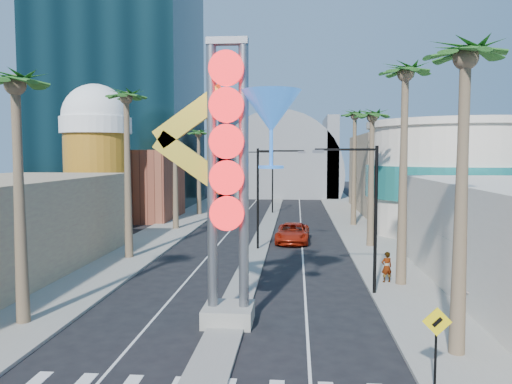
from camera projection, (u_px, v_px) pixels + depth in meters
name	position (u px, v px, depth m)	size (l,w,h in m)	color
ground	(218.00, 349.00, 19.34)	(240.00, 240.00, 0.00)	black
sidewalk_west	(182.00, 222.00, 54.89)	(5.00, 100.00, 0.15)	gray
sidewalk_east	(357.00, 224.00, 53.36)	(5.00, 100.00, 0.15)	gray
median	(270.00, 219.00, 57.10)	(1.60, 84.00, 0.15)	gray
hotel_tower	(121.00, 31.00, 70.89)	(20.00, 20.00, 50.00)	black
brick_filler_west	(133.00, 185.00, 58.10)	(10.00, 10.00, 8.00)	brown
filler_east	(396.00, 174.00, 65.38)	(10.00, 20.00, 10.00)	#9C7A64
beer_mug	(97.00, 151.00, 49.93)	(7.00, 7.00, 14.50)	#A86E16
turquoise_building	(455.00, 178.00, 47.31)	(16.60, 16.60, 10.60)	beige
canopy	(280.00, 172.00, 90.57)	(22.00, 16.00, 22.00)	slate
neon_sign	(246.00, 160.00, 21.67)	(6.53, 2.60, 12.55)	gray
ped_sign	(436.00, 336.00, 15.59)	(0.92, 0.12, 2.66)	black
streetlight_0	(265.00, 189.00, 38.81)	(3.79, 0.25, 8.00)	black
streetlight_1	(268.00, 175.00, 62.75)	(3.79, 0.25, 8.00)	black
streetlight_2	(367.00, 206.00, 26.38)	(3.45, 0.25, 8.00)	black
palm_0	(16.00, 99.00, 21.30)	(2.40, 2.40, 11.70)	brown
palm_1	(126.00, 108.00, 35.15)	(2.40, 2.40, 12.70)	brown
palm_2	(175.00, 135.00, 49.16)	(2.40, 2.40, 11.20)	brown
palm_3	(199.00, 138.00, 61.09)	(2.40, 2.40, 11.20)	brown
palm_4	(465.00, 75.00, 17.83)	(2.40, 2.40, 12.20)	brown
palm_5	(405.00, 87.00, 27.70)	(2.40, 2.40, 13.20)	brown
palm_6	(372.00, 124.00, 39.73)	(2.40, 2.40, 11.70)	brown
palm_7	(355.00, 122.00, 51.58)	(2.40, 2.40, 12.70)	brown
red_pickup	(293.00, 233.00, 42.64)	(2.73, 5.92, 1.65)	#A7200C
pedestrian_a	(387.00, 267.00, 28.84)	(0.65, 0.43, 1.78)	gray
pedestrian_b	(474.00, 294.00, 23.21)	(0.88, 0.69, 1.81)	gray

